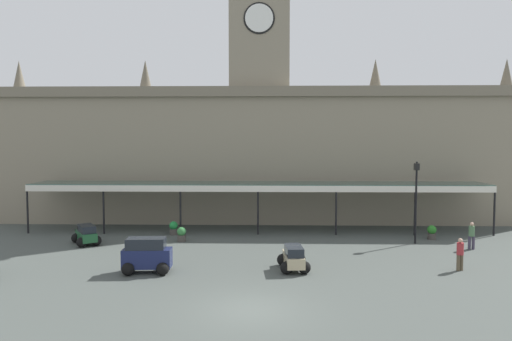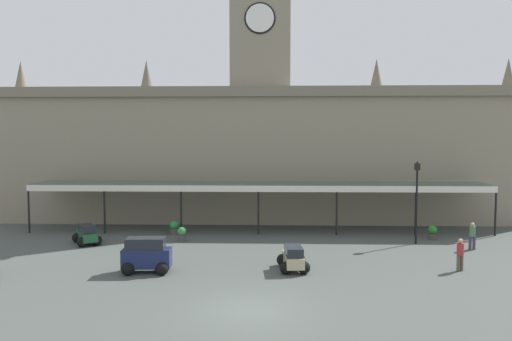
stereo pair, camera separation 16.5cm
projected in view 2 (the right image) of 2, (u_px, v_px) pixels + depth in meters
ground_plane at (249, 310)px, 17.89m from camera, size 140.00×140.00×0.00m
station_building at (260, 146)px, 38.83m from camera, size 43.06×6.39×20.56m
entrance_canopy at (259, 185)px, 33.60m from camera, size 33.31×3.26×3.56m
car_green_estate at (87, 235)px, 29.43m from camera, size 2.26×2.43×1.27m
car_beige_estate at (293, 259)px, 23.45m from camera, size 1.66×2.32×1.27m
car_navy_van at (147, 257)px, 22.98m from camera, size 2.45×1.68×1.77m
pedestrian_beside_cars at (472, 235)px, 27.88m from camera, size 0.38×0.34×1.67m
pedestrian_crossing_forecourt at (460, 253)px, 23.25m from camera, size 0.37×0.34×1.67m
victorian_lamppost at (417, 193)px, 29.41m from camera, size 0.30×0.30×5.33m
planter_by_canopy at (432, 232)px, 30.76m from camera, size 0.60×0.60×0.96m
planter_forecourt_centre at (174, 228)px, 32.43m from camera, size 0.60×0.60×0.96m
planter_near_kerb at (182, 234)px, 30.27m from camera, size 0.60×0.60×0.96m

